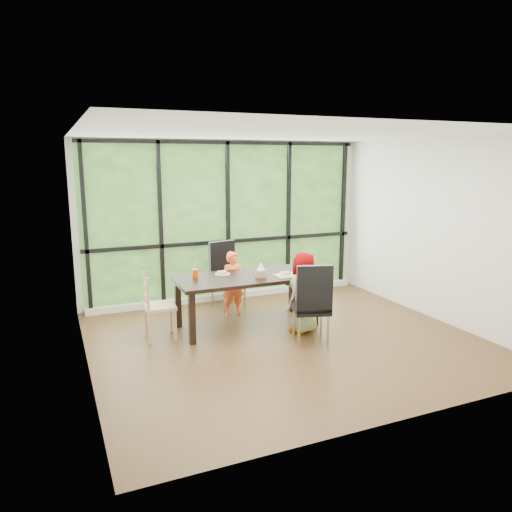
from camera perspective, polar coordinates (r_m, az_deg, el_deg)
name	(u,v)px	position (r m, az deg, el deg)	size (l,w,h in m)	color
ground	(285,340)	(6.59, 3.45, -9.85)	(5.00, 5.00, 0.00)	black
back_wall	(227,221)	(8.28, -3.46, 4.19)	(5.00, 5.00, 0.00)	silver
foliage_backdrop	(227,221)	(8.26, -3.41, 4.17)	(4.80, 0.02, 2.65)	#234E1F
window_mullions	(228,221)	(8.22, -3.31, 4.14)	(4.80, 0.06, 2.65)	black
window_sill	(230,295)	(8.45, -3.12, -4.67)	(4.80, 0.12, 0.10)	silver
dining_table	(247,301)	(6.98, -1.08, -5.35)	(2.04, 0.93, 0.75)	black
chair_window_leather	(228,276)	(7.78, -3.30, -2.35)	(0.46, 0.46, 1.08)	black
chair_interior_leather	(311,302)	(6.39, 6.52, -5.48)	(0.46, 0.46, 1.08)	black
chair_end_beech	(160,306)	(6.61, -11.30, -5.86)	(0.42, 0.40, 0.90)	tan
child_toddler	(233,284)	(7.45, -2.71, -3.28)	(0.37, 0.24, 1.00)	#FF5E26
child_older	(301,293)	(6.72, 5.37, -4.36)	(0.55, 0.36, 1.13)	slate
placemat	(289,275)	(6.93, 3.91, -2.28)	(0.40, 0.29, 0.01)	tan
plate_far	(222,274)	(6.98, -3.99, -2.13)	(0.22, 0.22, 0.01)	white
plate_near	(286,275)	(6.94, 3.52, -2.21)	(0.22, 0.22, 0.01)	white
orange_cup	(195,274)	(6.80, -7.19, -2.08)	(0.08, 0.08, 0.13)	#DB4B01
green_cup	(305,270)	(7.00, 5.85, -1.71)	(0.07, 0.07, 0.11)	green
white_mug	(304,266)	(7.34, 5.66, -1.21)	(0.08, 0.08, 0.08)	white
tissue_box	(261,274)	(6.79, 0.57, -2.10)	(0.12, 0.12, 0.10)	tan
crepe_rolls_far	(222,272)	(6.97, -3.99, -1.93)	(0.15, 0.12, 0.04)	tan
crepe_rolls_near	(286,273)	(6.93, 3.52, -2.01)	(0.15, 0.12, 0.04)	tan
straw_white	(195,266)	(6.78, -7.21, -1.23)	(0.01, 0.01, 0.20)	white
straw_pink	(305,264)	(6.98, 5.86, -0.94)	(0.01, 0.01, 0.20)	pink
tissue	(261,266)	(6.77, 0.57, -1.21)	(0.12, 0.12, 0.11)	white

